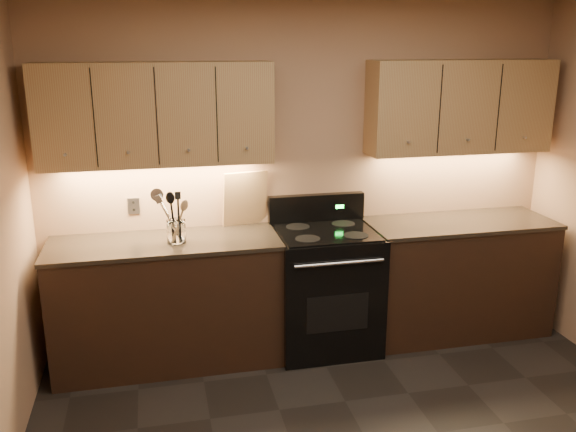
% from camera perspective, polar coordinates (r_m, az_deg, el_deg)
% --- Properties ---
extents(wall_back, '(4.00, 0.04, 2.60)m').
position_cam_1_polar(wall_back, '(4.71, 1.64, 3.98)').
color(wall_back, tan).
rests_on(wall_back, ground).
extents(counter_left, '(1.62, 0.62, 0.93)m').
position_cam_1_polar(counter_left, '(4.54, -11.20, -7.88)').
color(counter_left, black).
rests_on(counter_left, ground).
extents(counter_right, '(1.46, 0.62, 0.93)m').
position_cam_1_polar(counter_right, '(5.10, 15.44, -5.45)').
color(counter_right, black).
rests_on(counter_right, ground).
extents(stove, '(0.76, 0.68, 1.14)m').
position_cam_1_polar(stove, '(4.68, 3.48, -6.67)').
color(stove, black).
rests_on(stove, ground).
extents(upper_cab_left, '(1.60, 0.30, 0.70)m').
position_cam_1_polar(upper_cab_left, '(4.34, -12.22, 9.29)').
color(upper_cab_left, '#A48A52').
rests_on(upper_cab_left, wall_back).
extents(upper_cab_right, '(1.44, 0.30, 0.70)m').
position_cam_1_polar(upper_cab_right, '(4.92, 15.79, 9.81)').
color(upper_cab_right, '#A48A52').
rests_on(upper_cab_right, wall_back).
extents(outlet_plate, '(0.08, 0.01, 0.12)m').
position_cam_1_polar(outlet_plate, '(4.61, -14.24, 0.91)').
color(outlet_plate, '#B2B5BA').
rests_on(outlet_plate, wall_back).
extents(utensil_crock, '(0.16, 0.16, 0.16)m').
position_cam_1_polar(utensil_crock, '(4.31, -10.41, -1.49)').
color(utensil_crock, white).
rests_on(utensil_crock, counter_left).
extents(cutting_board, '(0.35, 0.15, 0.42)m').
position_cam_1_polar(cutting_board, '(4.61, -4.04, 1.64)').
color(cutting_board, tan).
rests_on(cutting_board, counter_left).
extents(wooden_spoon, '(0.17, 0.10, 0.29)m').
position_cam_1_polar(wooden_spoon, '(4.27, -10.81, -0.45)').
color(wooden_spoon, tan).
rests_on(wooden_spoon, utensil_crock).
extents(black_spoon, '(0.09, 0.11, 0.35)m').
position_cam_1_polar(black_spoon, '(4.30, -10.59, 0.06)').
color(black_spoon, black).
rests_on(black_spoon, utensil_crock).
extents(black_turner, '(0.11, 0.16, 0.37)m').
position_cam_1_polar(black_turner, '(4.25, -10.23, -0.06)').
color(black_turner, black).
rests_on(black_turner, utensil_crock).
extents(steel_spatula, '(0.25, 0.11, 0.37)m').
position_cam_1_polar(steel_spatula, '(4.28, -10.13, 0.13)').
color(steel_spatula, silver).
rests_on(steel_spatula, utensil_crock).
extents(steel_skimmer, '(0.26, 0.17, 0.39)m').
position_cam_1_polar(steel_skimmer, '(4.26, -9.95, 0.20)').
color(steel_skimmer, silver).
rests_on(steel_skimmer, utensil_crock).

